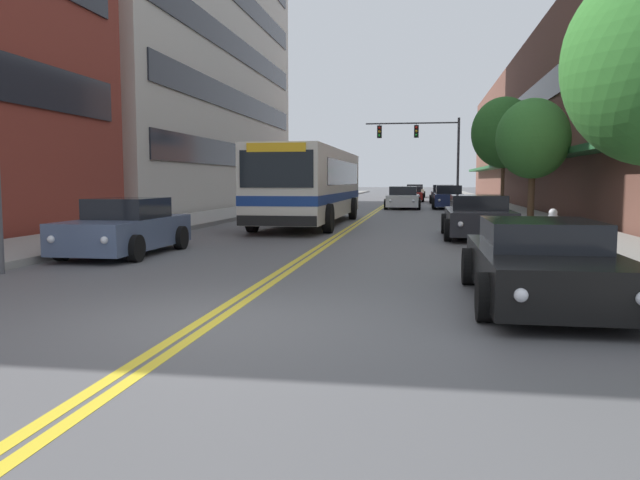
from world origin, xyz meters
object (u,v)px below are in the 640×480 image
car_navy_parked_right_far (449,198)px  car_silver_parked_left_mid (317,197)px  street_tree_right_mid (533,139)px  car_white_moving_third (403,198)px  street_tree_right_far (504,133)px  car_charcoal_parked_right_mid (478,218)px  car_slate_blue_parked_left_near (126,228)px  city_bus (312,183)px  street_lamp_left_near (1,35)px  car_champagne_moving_lead (415,191)px  fire_hydrant (552,226)px  traffic_signal_mast (426,143)px  car_black_parked_right_foreground (541,263)px  car_red_moving_second (411,194)px  car_dark_grey_parked_right_end (443,195)px

car_navy_parked_right_far → car_silver_parked_left_mid: bearing=176.4°
street_tree_right_mid → car_navy_parked_right_far: bearing=99.3°
car_white_moving_third → street_tree_right_far: 8.28m
car_silver_parked_left_mid → car_charcoal_parked_right_mid: bearing=-67.4°
street_tree_right_mid → car_silver_parked_left_mid: bearing=125.0°
car_charcoal_parked_right_mid → car_slate_blue_parked_left_near: bearing=-145.9°
city_bus → street_tree_right_mid: (8.60, -0.07, 1.67)m
car_silver_parked_left_mid → car_navy_parked_right_far: car_navy_parked_right_far is taller
car_charcoal_parked_right_mid → street_lamp_left_near: (-9.44, -9.34, 3.83)m
car_champagne_moving_lead → fire_hydrant: 50.71m
car_navy_parked_right_far → street_tree_right_mid: bearing=-80.7°
car_white_moving_third → traffic_signal_mast: 8.34m
city_bus → car_slate_blue_parked_left_near: 11.41m
street_lamp_left_near → street_tree_right_mid: (11.84, 14.38, -1.09)m
car_charcoal_parked_right_mid → street_tree_right_mid: size_ratio=0.97×
car_slate_blue_parked_left_near → street_tree_right_mid: (11.20, 10.99, 2.73)m
traffic_signal_mast → car_slate_blue_parked_left_near: bearing=-102.4°
car_slate_blue_parked_left_near → street_tree_right_far: 23.74m
car_navy_parked_right_far → traffic_signal_mast: traffic_signal_mast is taller
car_champagne_moving_lead → car_silver_parked_left_mid: bearing=-103.1°
car_black_parked_right_foreground → car_navy_parked_right_far: 30.79m
car_slate_blue_parked_left_near → street_lamp_left_near: size_ratio=0.58×
city_bus → fire_hydrant: bearing=-47.6°
traffic_signal_mast → fire_hydrant: bearing=-84.1°
city_bus → street_tree_right_far: street_tree_right_far is taller
car_silver_parked_left_mid → car_white_moving_third: 5.83m
car_silver_parked_left_mid → car_champagne_moving_lead: (6.12, 26.36, -0.04)m
car_silver_parked_left_mid → street_lamp_left_near: bearing=-91.5°
car_champagne_moving_lead → car_navy_parked_right_far: bearing=-84.8°
car_black_parked_right_foreground → fire_hydrant: car_black_parked_right_foreground is taller
car_red_moving_second → traffic_signal_mast: size_ratio=0.67×
car_silver_parked_left_mid → car_champagne_moving_lead: car_silver_parked_left_mid is taller
car_red_moving_second → street_tree_right_mid: 28.98m
car_charcoal_parked_right_mid → fire_hydrant: bearing=-65.4°
car_black_parked_right_foreground → car_dark_grey_parked_right_end: 40.54m
car_silver_parked_left_mid → traffic_signal_mast: traffic_signal_mast is taller
car_charcoal_parked_right_mid → traffic_signal_mast: bearing=93.3°
street_tree_right_far → car_charcoal_parked_right_mid: bearing=-99.7°
car_charcoal_parked_right_mid → car_dark_grey_parked_right_end: (-0.12, 30.00, 0.03)m
fire_hydrant → car_silver_parked_left_mid: bearing=112.9°
city_bus → car_slate_blue_parked_left_near: city_bus is taller
car_black_parked_right_foreground → fire_hydrant: bearing=77.7°
car_black_parked_right_foreground → street_tree_right_far: (2.49, 25.13, 3.73)m
traffic_signal_mast → car_silver_parked_left_mid: bearing=-139.2°
fire_hydrant → street_tree_right_mid: bearing=84.3°
car_red_moving_second → fire_hydrant: 37.07m
car_navy_parked_right_far → car_charcoal_parked_right_mid: bearing=-89.7°
car_champagne_moving_lead → car_slate_blue_parked_left_near: bearing=-96.7°
car_charcoal_parked_right_mid → car_red_moving_second: bearing=94.5°
car_slate_blue_parked_left_near → fire_hydrant: car_slate_blue_parked_left_near is taller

